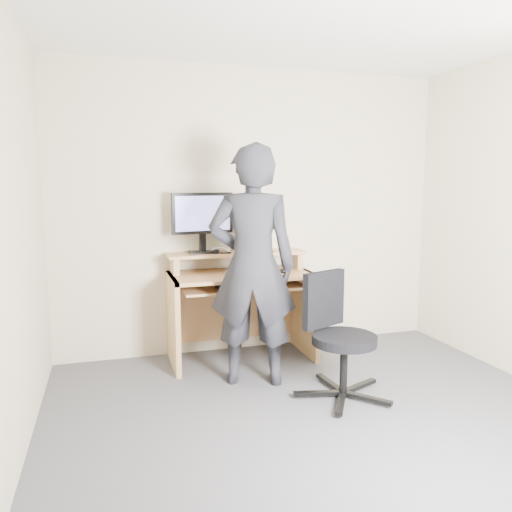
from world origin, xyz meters
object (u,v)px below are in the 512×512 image
person (252,266)px  desk (239,295)px  monitor (203,217)px  office_chair (337,331)px

person → desk: bearing=-77.2°
monitor → person: 0.77m
desk → office_chair: 1.09m
office_chair → person: size_ratio=0.48×
monitor → office_chair: (0.75, -1.06, -0.75)m
monitor → office_chair: size_ratio=0.63×
monitor → office_chair: 1.50m
office_chair → monitor: bearing=101.7°
monitor → person: person is taller
desk → monitor: (-0.29, 0.08, 0.67)m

